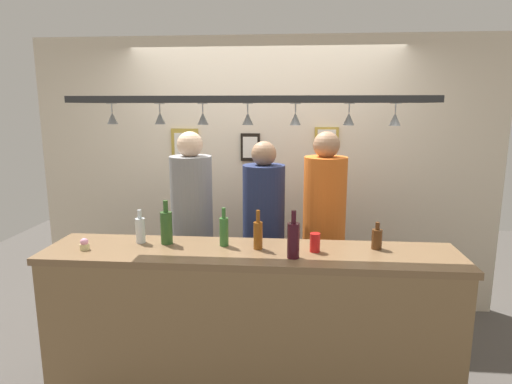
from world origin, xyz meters
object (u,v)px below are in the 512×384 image
(bottle_soda_clear, at_px, (140,230))
(bottle_beer_green_import, at_px, (224,231))
(drink_can, at_px, (315,243))
(bottle_champagne_green, at_px, (166,227))
(person_right_orange_shirt, at_px, (324,219))
(person_middle_navy_shirt, at_px, (264,224))
(cupcake, at_px, (84,244))
(bottle_beer_amber_tall, at_px, (258,234))
(picture_frame_caricature, at_px, (185,147))
(bottle_beer_brown_stubby, at_px, (377,238))
(bottle_wine_dark_red, at_px, (293,239))
(picture_frame_crest, at_px, (250,147))
(picture_frame_upper_small, at_px, (327,137))
(person_left_grey_shirt, at_px, (192,217))

(bottle_soda_clear, distance_m, bottle_beer_green_import, 0.58)
(drink_can, bearing_deg, bottle_champagne_green, 175.23)
(person_right_orange_shirt, bearing_deg, drink_can, -98.46)
(person_middle_navy_shirt, distance_m, bottle_champagne_green, 0.90)
(bottle_soda_clear, bearing_deg, cupcake, -150.14)
(bottle_beer_green_import, height_order, cupcake, bottle_beer_green_import)
(bottle_soda_clear, xyz_separation_m, bottle_beer_amber_tall, (0.81, -0.06, 0.01))
(drink_can, bearing_deg, cupcake, -176.53)
(bottle_beer_amber_tall, distance_m, cupcake, 1.13)
(picture_frame_caricature, bearing_deg, bottle_beer_brown_stubby, -39.33)
(bottle_soda_clear, height_order, bottle_wine_dark_red, bottle_wine_dark_red)
(person_right_orange_shirt, bearing_deg, bottle_wine_dark_red, -106.16)
(bottle_beer_amber_tall, relative_size, drink_can, 2.13)
(bottle_champagne_green, bearing_deg, drink_can, -4.77)
(person_right_orange_shirt, distance_m, bottle_beer_brown_stubby, 0.70)
(bottle_wine_dark_red, bearing_deg, picture_frame_crest, 105.29)
(bottle_beer_green_import, bearing_deg, picture_frame_caricature, 113.75)
(person_right_orange_shirt, distance_m, bottle_soda_clear, 1.44)
(person_right_orange_shirt, bearing_deg, bottle_champagne_green, -149.86)
(bottle_beer_brown_stubby, height_order, bottle_wine_dark_red, bottle_wine_dark_red)
(bottle_champagne_green, xyz_separation_m, picture_frame_crest, (0.44, 1.31, 0.42))
(picture_frame_crest, bearing_deg, drink_can, -68.29)
(bottle_soda_clear, relative_size, picture_frame_upper_small, 1.05)
(cupcake, bearing_deg, drink_can, 3.47)
(person_right_orange_shirt, distance_m, cupcake, 1.80)
(bottle_champagne_green, bearing_deg, picture_frame_upper_small, 48.67)
(bottle_champagne_green, xyz_separation_m, bottle_wine_dark_red, (0.86, -0.21, -0.00))
(picture_frame_upper_small, bearing_deg, bottle_beer_green_import, -119.82)
(picture_frame_caricature, bearing_deg, picture_frame_upper_small, 0.00)
(person_left_grey_shirt, relative_size, bottle_champagne_green, 5.90)
(bottle_wine_dark_red, bearing_deg, bottle_champagne_green, 166.20)
(person_left_grey_shirt, xyz_separation_m, bottle_soda_clear, (-0.21, -0.63, 0.07))
(person_middle_navy_shirt, bearing_deg, drink_can, -62.30)
(bottle_beer_brown_stubby, xyz_separation_m, cupcake, (-1.90, -0.18, -0.03))
(bottle_champagne_green, bearing_deg, bottle_beer_green_import, -1.57)
(person_left_grey_shirt, height_order, bottle_beer_amber_tall, person_left_grey_shirt)
(bottle_soda_clear, height_order, picture_frame_upper_small, picture_frame_upper_small)
(person_right_orange_shirt, bearing_deg, picture_frame_upper_small, 85.82)
(picture_frame_upper_small, bearing_deg, bottle_wine_dark_red, -101.00)
(bottle_champagne_green, distance_m, picture_frame_crest, 1.44)
(person_left_grey_shirt, relative_size, bottle_beer_amber_tall, 6.80)
(bottle_wine_dark_red, bearing_deg, drink_can, 42.48)
(bottle_wine_dark_red, relative_size, picture_frame_crest, 1.15)
(cupcake, bearing_deg, bottle_champagne_green, 19.26)
(bottle_soda_clear, bearing_deg, bottle_beer_green_import, -1.65)
(picture_frame_caricature, bearing_deg, bottle_beer_amber_tall, -59.28)
(person_left_grey_shirt, relative_size, person_middle_navy_shirt, 1.04)
(person_right_orange_shirt, height_order, picture_frame_caricature, person_right_orange_shirt)
(person_right_orange_shirt, height_order, bottle_soda_clear, person_right_orange_shirt)
(drink_can, height_order, cupcake, drink_can)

